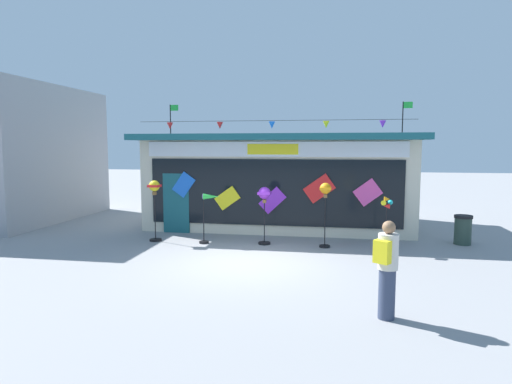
# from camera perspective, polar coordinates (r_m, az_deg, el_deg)

# --- Properties ---
(ground_plane) EXTENTS (80.00, 80.00, 0.00)m
(ground_plane) POSITION_cam_1_polar(r_m,az_deg,el_deg) (11.12, -1.20, -9.16)
(ground_plane) COLOR gray
(kite_shop_building) EXTENTS (9.47, 5.22, 4.49)m
(kite_shop_building) POSITION_cam_1_polar(r_m,az_deg,el_deg) (16.24, 3.24, 1.64)
(kite_shop_building) COLOR beige
(kite_shop_building) RESTS_ON ground_plane
(wind_spinner_far_left) EXTENTS (0.37, 0.37, 1.87)m
(wind_spinner_far_left) POSITION_cam_1_polar(r_m,az_deg,el_deg) (13.65, -13.11, -0.41)
(wind_spinner_far_left) COLOR black
(wind_spinner_far_left) RESTS_ON ground_plane
(wind_spinner_left) EXTENTS (0.64, 0.29, 1.51)m
(wind_spinner_left) POSITION_cam_1_polar(r_m,az_deg,el_deg) (13.07, -6.16, -2.13)
(wind_spinner_left) COLOR black
(wind_spinner_left) RESTS_ON ground_plane
(wind_spinner_center_left) EXTENTS (0.37, 0.37, 1.71)m
(wind_spinner_center_left) POSITION_cam_1_polar(r_m,az_deg,el_deg) (12.86, 1.11, -1.01)
(wind_spinner_center_left) COLOR black
(wind_spinner_center_left) RESTS_ON ground_plane
(wind_spinner_center_right) EXTENTS (0.32, 0.32, 1.87)m
(wind_spinner_center_right) POSITION_cam_1_polar(r_m,az_deg,el_deg) (12.60, 9.05, -0.60)
(wind_spinner_center_right) COLOR black
(wind_spinner_center_right) RESTS_ON ground_plane
(wind_spinner_right) EXTENTS (0.34, 0.29, 1.54)m
(wind_spinner_right) POSITION_cam_1_polar(r_m,az_deg,el_deg) (12.51, 16.67, -3.24)
(wind_spinner_right) COLOR black
(wind_spinner_right) RESTS_ON ground_plane
(person_near_camera) EXTENTS (0.44, 0.47, 1.68)m
(person_near_camera) POSITION_cam_1_polar(r_m,az_deg,el_deg) (7.73, 16.74, -9.43)
(person_near_camera) COLOR #333D56
(person_near_camera) RESTS_ON ground_plane
(trash_bin) EXTENTS (0.52, 0.52, 0.87)m
(trash_bin) POSITION_cam_1_polar(r_m,az_deg,el_deg) (14.36, 25.41, -4.47)
(trash_bin) COLOR #2D4238
(trash_bin) RESTS_ON ground_plane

